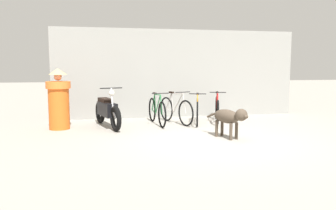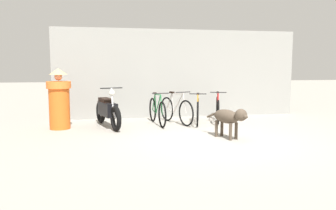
{
  "view_description": "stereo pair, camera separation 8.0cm",
  "coord_description": "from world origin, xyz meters",
  "px_view_note": "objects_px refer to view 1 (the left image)",
  "views": [
    {
      "loc": [
        -2.39,
        -6.62,
        1.58
      ],
      "look_at": [
        -0.8,
        1.26,
        0.65
      ],
      "focal_mm": 35.0,
      "sensor_mm": 36.0,
      "label": 1
    },
    {
      "loc": [
        -2.31,
        -6.64,
        1.58
      ],
      "look_at": [
        -0.8,
        1.26,
        0.65
      ],
      "focal_mm": 35.0,
      "sensor_mm": 36.0,
      "label": 2
    }
  ],
  "objects_px": {
    "bicycle_1": "(176,110)",
    "stray_dog": "(229,117)",
    "bicycle_3": "(217,109)",
    "motorcycle": "(107,111)",
    "bicycle_0": "(157,111)",
    "person_in_robes": "(59,99)",
    "bicycle_2": "(197,111)"
  },
  "relations": [
    {
      "from": "bicycle_0",
      "to": "bicycle_3",
      "type": "xyz_separation_m",
      "value": [
        1.83,
        0.21,
        -0.01
      ]
    },
    {
      "from": "bicycle_3",
      "to": "stray_dog",
      "type": "xyz_separation_m",
      "value": [
        -0.55,
        -2.3,
        0.12
      ]
    },
    {
      "from": "bicycle_1",
      "to": "stray_dog",
      "type": "distance_m",
      "value": 2.29
    },
    {
      "from": "bicycle_2",
      "to": "motorcycle",
      "type": "relative_size",
      "value": 0.81
    },
    {
      "from": "bicycle_0",
      "to": "bicycle_1",
      "type": "xyz_separation_m",
      "value": [
        0.55,
        0.08,
        0.01
      ]
    },
    {
      "from": "motorcycle",
      "to": "person_in_robes",
      "type": "xyz_separation_m",
      "value": [
        -1.21,
        -0.04,
        0.34
      ]
    },
    {
      "from": "bicycle_2",
      "to": "bicycle_3",
      "type": "xyz_separation_m",
      "value": [
        0.68,
        0.25,
        0.0
      ]
    },
    {
      "from": "bicycle_0",
      "to": "bicycle_3",
      "type": "relative_size",
      "value": 1.04
    },
    {
      "from": "bicycle_1",
      "to": "bicycle_3",
      "type": "relative_size",
      "value": 0.99
    },
    {
      "from": "person_in_robes",
      "to": "bicycle_0",
      "type": "bearing_deg",
      "value": 142.34
    },
    {
      "from": "bicycle_3",
      "to": "motorcycle",
      "type": "bearing_deg",
      "value": -66.32
    },
    {
      "from": "bicycle_2",
      "to": "person_in_robes",
      "type": "height_order",
      "value": "person_in_robes"
    },
    {
      "from": "bicycle_3",
      "to": "motorcycle",
      "type": "height_order",
      "value": "motorcycle"
    },
    {
      "from": "bicycle_3",
      "to": "stray_dog",
      "type": "relative_size",
      "value": 1.39
    },
    {
      "from": "bicycle_1",
      "to": "person_in_robes",
      "type": "bearing_deg",
      "value": -105.04
    },
    {
      "from": "bicycle_1",
      "to": "stray_dog",
      "type": "relative_size",
      "value": 1.37
    },
    {
      "from": "bicycle_0",
      "to": "person_in_robes",
      "type": "bearing_deg",
      "value": -92.18
    },
    {
      "from": "motorcycle",
      "to": "stray_dog",
      "type": "xyz_separation_m",
      "value": [
        2.63,
        -1.98,
        0.05
      ]
    },
    {
      "from": "bicycle_1",
      "to": "motorcycle",
      "type": "xyz_separation_m",
      "value": [
        -1.9,
        -0.19,
        0.05
      ]
    },
    {
      "from": "stray_dog",
      "to": "bicycle_2",
      "type": "bearing_deg",
      "value": 161.12
    },
    {
      "from": "bicycle_1",
      "to": "bicycle_3",
      "type": "height_order",
      "value": "bicycle_1"
    },
    {
      "from": "stray_dog",
      "to": "person_in_robes",
      "type": "bearing_deg",
      "value": -139.27
    },
    {
      "from": "bicycle_3",
      "to": "person_in_robes",
      "type": "distance_m",
      "value": 4.42
    },
    {
      "from": "bicycle_0",
      "to": "person_in_robes",
      "type": "height_order",
      "value": "person_in_robes"
    },
    {
      "from": "bicycle_3",
      "to": "bicycle_1",
      "type": "bearing_deg",
      "value": -66.22
    },
    {
      "from": "motorcycle",
      "to": "bicycle_0",
      "type": "bearing_deg",
      "value": 78.63
    },
    {
      "from": "bicycle_2",
      "to": "stray_dog",
      "type": "relative_size",
      "value": 1.32
    },
    {
      "from": "bicycle_1",
      "to": "motorcycle",
      "type": "height_order",
      "value": "motorcycle"
    },
    {
      "from": "motorcycle",
      "to": "stray_dog",
      "type": "distance_m",
      "value": 3.29
    },
    {
      "from": "bicycle_0",
      "to": "bicycle_1",
      "type": "relative_size",
      "value": 1.05
    },
    {
      "from": "bicycle_0",
      "to": "bicycle_3",
      "type": "bearing_deg",
      "value": 90.82
    },
    {
      "from": "bicycle_2",
      "to": "bicycle_0",
      "type": "bearing_deg",
      "value": -75.7
    }
  ]
}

